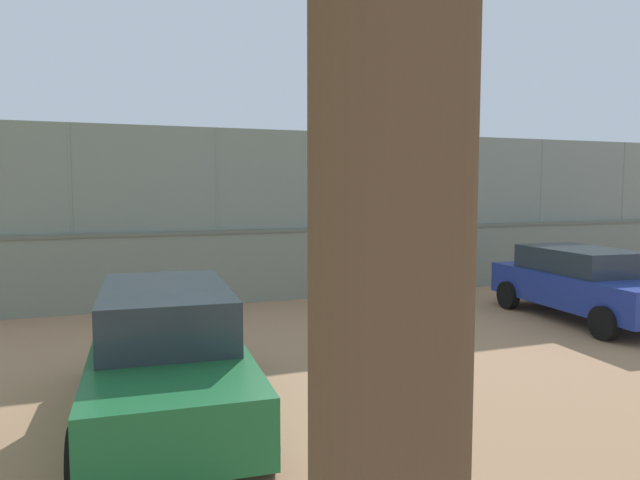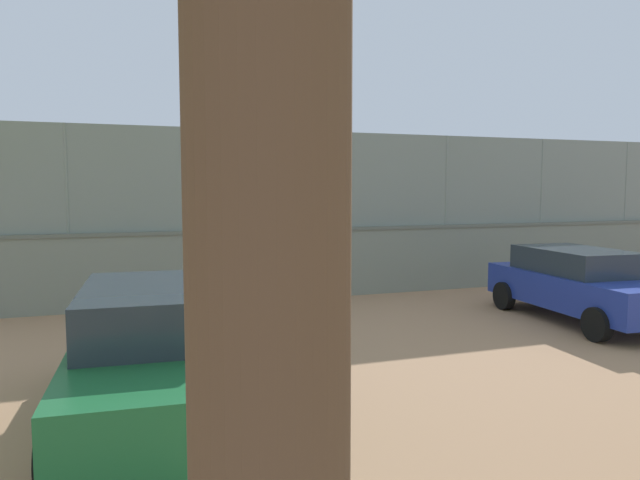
# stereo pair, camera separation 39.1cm
# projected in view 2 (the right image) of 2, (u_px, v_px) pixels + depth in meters

# --- Properties ---
(ground_plane) EXTENTS (260.00, 260.00, 0.00)m
(ground_plane) POSITION_uv_depth(u_px,v_px,m) (244.00, 254.00, 24.52)
(ground_plane) COLOR tan
(perimeter_wall) EXTENTS (22.37, 1.22, 1.75)m
(perimeter_wall) POSITION_uv_depth(u_px,v_px,m) (393.00, 259.00, 15.46)
(perimeter_wall) COLOR gray
(perimeter_wall) RESTS_ON ground_plane
(fence_panel_on_wall) EXTENTS (21.98, 0.89, 2.38)m
(fence_panel_on_wall) POSITION_uv_depth(u_px,v_px,m) (394.00, 180.00, 15.28)
(fence_panel_on_wall) COLOR gray
(fence_panel_on_wall) RESTS_ON perimeter_wall
(player_near_wall_returning) EXTENTS (1.05, 0.75, 1.66)m
(player_near_wall_returning) POSITION_uv_depth(u_px,v_px,m) (388.00, 243.00, 18.64)
(player_near_wall_returning) COLOR navy
(player_near_wall_returning) RESTS_ON ground_plane
(player_crossing_court) EXTENTS (1.11, 0.85, 1.72)m
(player_crossing_court) POSITION_uv_depth(u_px,v_px,m) (110.00, 232.00, 22.85)
(player_crossing_court) COLOR black
(player_crossing_court) RESTS_ON ground_plane
(player_baseline_waiting) EXTENTS (1.22, 0.75, 1.63)m
(player_baseline_waiting) POSITION_uv_depth(u_px,v_px,m) (384.00, 234.00, 22.75)
(player_baseline_waiting) COLOR navy
(player_baseline_waiting) RESTS_ON ground_plane
(sports_ball) EXTENTS (0.15, 0.15, 0.15)m
(sports_ball) POSITION_uv_depth(u_px,v_px,m) (432.00, 282.00, 16.68)
(sports_ball) COLOR white
(sports_ball) RESTS_ON ground_plane
(spare_ball_by_wall) EXTENTS (0.13, 0.13, 0.13)m
(spare_ball_by_wall) POSITION_uv_depth(u_px,v_px,m) (78.00, 300.00, 14.01)
(spare_ball_by_wall) COLOR white
(spare_ball_by_wall) RESTS_ON ground_plane
(courtside_bench) EXTENTS (1.61, 0.44, 0.87)m
(courtside_bench) POSITION_uv_depth(u_px,v_px,m) (204.00, 277.00, 15.09)
(courtside_bench) COLOR #4C6B4C
(courtside_bench) RESTS_ON ground_plane
(parked_car_blue) EXTENTS (2.26, 4.43, 1.47)m
(parked_car_blue) POSITION_uv_depth(u_px,v_px,m) (580.00, 283.00, 12.10)
(parked_car_blue) COLOR #23389E
(parked_car_blue) RESTS_ON ground_plane
(parked_car_green) EXTENTS (2.22, 4.74, 1.55)m
(parked_car_green) POSITION_uv_depth(u_px,v_px,m) (147.00, 350.00, 7.02)
(parked_car_green) COLOR #1E6B38
(parked_car_green) RESTS_ON ground_plane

